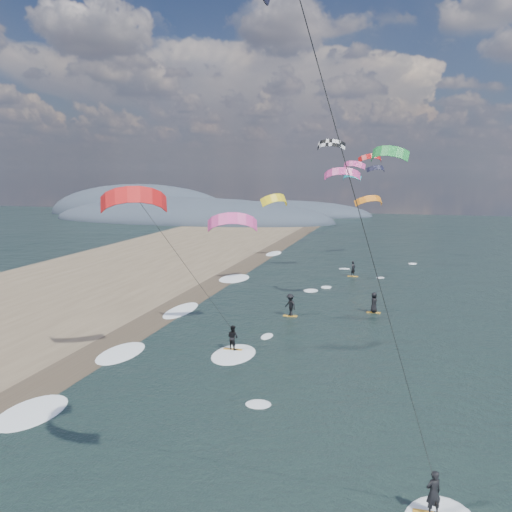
# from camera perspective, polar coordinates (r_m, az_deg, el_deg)

# --- Properties ---
(wet_sand_strip) EXTENTS (3.00, 240.00, 0.00)m
(wet_sand_strip) POSITION_cam_1_polar(r_m,az_deg,el_deg) (33.85, -19.62, -11.53)
(wet_sand_strip) COLOR #382D23
(wet_sand_strip) RESTS_ON ground
(coastal_hills) EXTENTS (80.00, 41.00, 15.00)m
(coastal_hills) POSITION_cam_1_polar(r_m,az_deg,el_deg) (134.47, -7.34, 3.88)
(coastal_hills) COLOR #3D4756
(coastal_hills) RESTS_ON ground
(kitesurfer_near_a) EXTENTS (7.63, 9.19, 17.41)m
(kitesurfer_near_a) POSITION_cam_1_polar(r_m,az_deg,el_deg) (13.76, 7.06, 15.12)
(kitesurfer_near_a) COLOR gold
(kitesurfer_near_a) RESTS_ON ground
(kitesurfer_near_b) EXTENTS (6.99, 8.80, 11.37)m
(kitesurfer_near_b) POSITION_cam_1_polar(r_m,az_deg,el_deg) (32.12, -8.59, 0.56)
(kitesurfer_near_b) COLOR gold
(kitesurfer_near_b) RESTS_ON ground
(far_kitesurfers) EXTENTS (7.41, 18.77, 1.79)m
(far_kitesurfers) POSITION_cam_1_polar(r_m,az_deg,el_deg) (47.73, 7.07, -4.08)
(far_kitesurfers) COLOR gold
(far_kitesurfers) RESTS_ON ground
(bg_kite_field) EXTENTS (13.10, 72.55, 8.06)m
(bg_kite_field) POSITION_cam_1_polar(r_m,az_deg,el_deg) (73.09, 9.44, 8.29)
(bg_kite_field) COLOR green
(bg_kite_field) RESTS_ON ground
(shoreline_surf) EXTENTS (2.40, 79.40, 0.11)m
(shoreline_surf) POSITION_cam_1_polar(r_m,az_deg,el_deg) (37.03, -13.84, -9.50)
(shoreline_surf) COLOR white
(shoreline_surf) RESTS_ON ground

